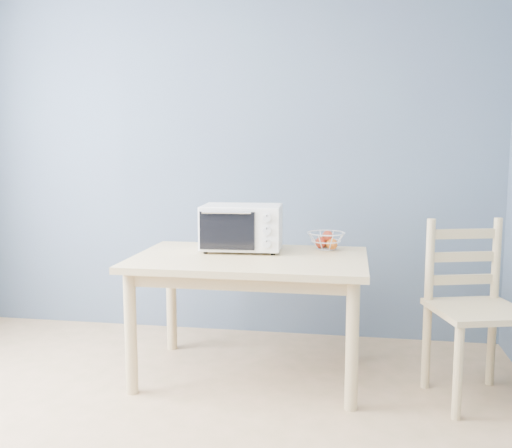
% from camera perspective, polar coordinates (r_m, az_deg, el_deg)
% --- Properties ---
extents(room, '(4.01, 4.51, 2.61)m').
position_cam_1_polar(room, '(2.15, -16.41, 4.63)').
color(room, tan).
rests_on(room, ground).
extents(dining_table, '(1.40, 0.90, 0.75)m').
position_cam_1_polar(dining_table, '(3.46, -0.64, -4.89)').
color(dining_table, '#D6B780').
rests_on(dining_table, ground).
extents(toaster_oven, '(0.51, 0.39, 0.29)m').
position_cam_1_polar(toaster_oven, '(3.61, -1.75, -0.28)').
color(toaster_oven, white).
rests_on(toaster_oven, dining_table).
extents(fruit_basket, '(0.32, 0.32, 0.12)m').
position_cam_1_polar(fruit_basket, '(3.68, 7.06, -1.61)').
color(fruit_basket, silver).
rests_on(fruit_basket, dining_table).
extents(dining_chair, '(0.58, 0.58, 1.00)m').
position_cam_1_polar(dining_chair, '(3.42, 20.96, -8.25)').
color(dining_chair, '#D6B780').
rests_on(dining_chair, ground).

